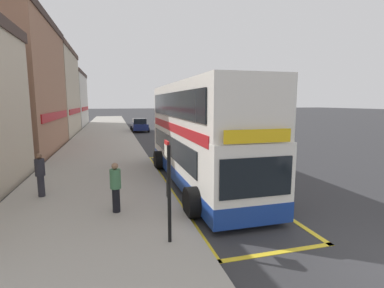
{
  "coord_description": "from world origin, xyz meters",
  "views": [
    {
      "loc": [
        -6.11,
        -4.23,
        3.6
      ],
      "look_at": [
        -2.26,
        9.7,
        1.48
      ],
      "focal_mm": 26.81,
      "sensor_mm": 36.0,
      "label": 1
    }
  ],
  "objects": [
    {
      "name": "ground_plane",
      "position": [
        0.0,
        32.0,
        0.0
      ],
      "size": [
        260.0,
        260.0,
        0.0
      ],
      "primitive_type": "plane",
      "color": "#333335"
    },
    {
      "name": "pavement_near",
      "position": [
        -7.0,
        32.0,
        0.07
      ],
      "size": [
        6.0,
        76.0,
        0.14
      ],
      "primitive_type": "cube",
      "color": "#A39E93",
      "rests_on": "ground"
    },
    {
      "name": "double_decker_bus",
      "position": [
        -2.46,
        7.88,
        2.06
      ],
      "size": [
        3.16,
        10.8,
        4.4
      ],
      "color": "white",
      "rests_on": "ground"
    },
    {
      "name": "bus_bay_markings",
      "position": [
        -2.4,
        7.84,
        0.01
      ],
      "size": [
        3.2,
        12.94,
        0.01
      ],
      "color": "yellow",
      "rests_on": "ground"
    },
    {
      "name": "bus_stop_sign",
      "position": [
        -4.85,
        2.51,
        1.64
      ],
      "size": [
        0.09,
        0.51,
        2.52
      ],
      "color": "black",
      "rests_on": "pavement_near"
    },
    {
      "name": "terrace_end",
      "position": [
        -14.68,
        30.79,
        4.75
      ],
      "size": [
        9.14,
        11.53,
        10.37
      ],
      "color": "beige",
      "rests_on": "ground"
    },
    {
      "name": "terrace_corner",
      "position": [
        -13.79,
        43.15,
        4.08
      ],
      "size": [
        7.33,
        12.19,
        9.03
      ],
      "color": "silver",
      "rests_on": "ground"
    },
    {
      "name": "parked_car_navy_behind",
      "position": [
        -2.98,
        31.39,
        0.8
      ],
      "size": [
        2.09,
        4.2,
        1.62
      ],
      "rotation": [
        0.0,
        0.0,
        0.03
      ],
      "color": "navy",
      "rests_on": "ground"
    },
    {
      "name": "parked_car_teal_ahead",
      "position": [
        4.77,
        41.24,
        0.8
      ],
      "size": [
        2.09,
        4.2,
        1.62
      ],
      "rotation": [
        0.0,
        0.0,
        3.16
      ],
      "color": "#196066",
      "rests_on": "ground"
    },
    {
      "name": "pedestrian_waiting_near_sign",
      "position": [
        -6.11,
        4.81,
        1.0
      ],
      "size": [
        0.34,
        0.34,
        1.59
      ],
      "color": "black",
      "rests_on": "pavement_near"
    },
    {
      "name": "pedestrian_further_back",
      "position": [
        -8.76,
        7.12,
        1.02
      ],
      "size": [
        0.34,
        0.34,
        1.62
      ],
      "color": "#26262D",
      "rests_on": "pavement_near"
    }
  ]
}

